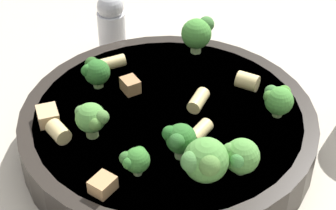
{
  "coord_description": "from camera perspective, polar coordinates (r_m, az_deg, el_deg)",
  "views": [
    {
      "loc": [
        -0.35,
        0.23,
        0.38
      ],
      "look_at": [
        0.0,
        0.0,
        0.05
      ],
      "focal_mm": 60.0,
      "sensor_mm": 36.0,
      "label": 1
    }
  ],
  "objects": [
    {
      "name": "broccoli_floret_6",
      "position": [
        0.61,
        3.06,
        7.34
      ],
      "size": [
        0.03,
        0.04,
        0.04
      ],
      "color": "#9EC175",
      "rests_on": "pasta_bowl"
    },
    {
      "name": "broccoli_floret_7",
      "position": [
        0.47,
        7.35,
        -5.2
      ],
      "size": [
        0.03,
        0.03,
        0.03
      ],
      "color": "#84AD60",
      "rests_on": "pasta_bowl"
    },
    {
      "name": "rigatoni_0",
      "position": [
        0.57,
        8.08,
        2.4
      ],
      "size": [
        0.03,
        0.03,
        0.02
      ],
      "primitive_type": "cylinder",
      "rotation": [
        1.57,
        0.0,
        2.08
      ],
      "color": "#E0C67F",
      "rests_on": "pasta_bowl"
    },
    {
      "name": "broccoli_floret_2",
      "position": [
        0.46,
        3.77,
        -5.68
      ],
      "size": [
        0.04,
        0.04,
        0.04
      ],
      "color": "#93B766",
      "rests_on": "pasta_bowl"
    },
    {
      "name": "chicken_chunk_2",
      "position": [
        0.56,
        -3.84,
        2.02
      ],
      "size": [
        0.02,
        0.02,
        0.01
      ],
      "primitive_type": "cube",
      "rotation": [
        0.0,
        0.0,
        3.1
      ],
      "color": "#A87A4C",
      "rests_on": "pasta_bowl"
    },
    {
      "name": "rigatoni_2",
      "position": [
        0.54,
        3.11,
        0.46
      ],
      "size": [
        0.03,
        0.03,
        0.01
      ],
      "primitive_type": "cylinder",
      "rotation": [
        1.57,
        0.0,
        0.58
      ],
      "color": "#E0C67F",
      "rests_on": "pasta_bowl"
    },
    {
      "name": "broccoli_floret_3",
      "position": [
        0.48,
        1.17,
        -3.49
      ],
      "size": [
        0.03,
        0.03,
        0.03
      ],
      "color": "#9EC175",
      "rests_on": "pasta_bowl"
    },
    {
      "name": "broccoli_floret_1",
      "position": [
        0.5,
        -7.81,
        -1.34
      ],
      "size": [
        0.03,
        0.03,
        0.04
      ],
      "color": "#93B766",
      "rests_on": "pasta_bowl"
    },
    {
      "name": "ground_plane",
      "position": [
        0.56,
        0.0,
        -4.08
      ],
      "size": [
        2.0,
        2.0,
        0.0
      ],
      "primitive_type": "plane",
      "color": "#BCB29E"
    },
    {
      "name": "pepper_shaker",
      "position": [
        0.69,
        -5.77,
        8.28
      ],
      "size": [
        0.03,
        0.03,
        0.08
      ],
      "color": "silver",
      "rests_on": "ground_plane"
    },
    {
      "name": "broccoli_floret_0",
      "position": [
        0.47,
        -3.3,
        -5.58
      ],
      "size": [
        0.02,
        0.02,
        0.03
      ],
      "color": "#9EC175",
      "rests_on": "pasta_bowl"
    },
    {
      "name": "rigatoni_3",
      "position": [
        0.51,
        -11.06,
        -2.7
      ],
      "size": [
        0.02,
        0.02,
        0.02
      ],
      "primitive_type": "cylinder",
      "rotation": [
        1.57,
        0.0,
        1.65
      ],
      "color": "#E0C67F",
      "rests_on": "pasta_bowl"
    },
    {
      "name": "broccoli_floret_4",
      "position": [
        0.57,
        -7.38,
        3.41
      ],
      "size": [
        0.03,
        0.03,
        0.03
      ],
      "color": "#84AD60",
      "rests_on": "pasta_bowl"
    },
    {
      "name": "chicken_chunk_0",
      "position": [
        0.46,
        -6.65,
        -8.06
      ],
      "size": [
        0.02,
        0.02,
        0.01
      ],
      "primitive_type": "cube",
      "rotation": [
        0.0,
        0.0,
        1.95
      ],
      "color": "tan",
      "rests_on": "pasta_bowl"
    },
    {
      "name": "rigatoni_1",
      "position": [
        0.51,
        3.28,
        -2.72
      ],
      "size": [
        0.02,
        0.03,
        0.01
      ],
      "primitive_type": "cylinder",
      "rotation": [
        1.57,
        0.0,
        0.4
      ],
      "color": "#E0C67F",
      "rests_on": "pasta_bowl"
    },
    {
      "name": "rigatoni_4",
      "position": [
        0.6,
        -5.65,
        4.31
      ],
      "size": [
        0.02,
        0.03,
        0.01
      ],
      "primitive_type": "cylinder",
      "rotation": [
        1.57,
        0.0,
        3.02
      ],
      "color": "#E0C67F",
      "rests_on": "pasta_bowl"
    },
    {
      "name": "broccoli_floret_5",
      "position": [
        0.54,
        11.12,
        0.57
      ],
      "size": [
        0.03,
        0.03,
        0.03
      ],
      "color": "#93B766",
      "rests_on": "pasta_bowl"
    },
    {
      "name": "pasta_bowl",
      "position": [
        0.55,
        0.0,
        -2.25
      ],
      "size": [
        0.29,
        0.29,
        0.04
      ],
      "color": "#28231E",
      "rests_on": "ground_plane"
    },
    {
      "name": "chicken_chunk_1",
      "position": [
        0.54,
        -12.11,
        -1.07
      ],
      "size": [
        0.03,
        0.02,
        0.01
      ],
      "primitive_type": "cube",
      "rotation": [
        0.0,
        0.0,
        2.9
      ],
      "color": "tan",
      "rests_on": "pasta_bowl"
    }
  ]
}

